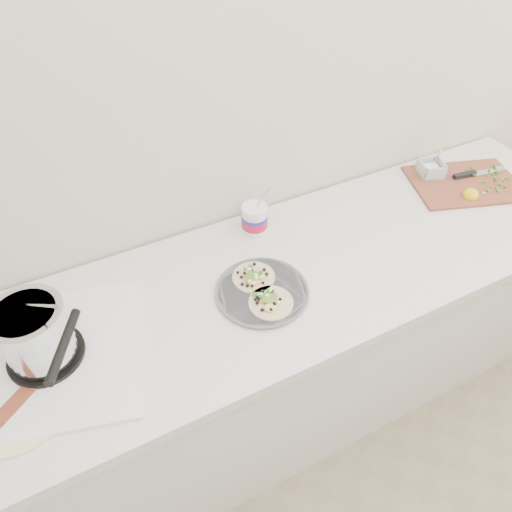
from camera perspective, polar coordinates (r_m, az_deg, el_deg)
name	(u,v)px	position (r m, az deg, el deg)	size (l,w,h in m)	color
counter	(285,346)	(1.83, 3.67, -11.14)	(2.44, 0.66, 0.90)	silver
stove	(39,342)	(1.32, -25.45, -9.66)	(0.59, 0.57, 0.24)	silver
taco_plate	(262,290)	(1.39, 0.76, -4.22)	(0.29, 0.29, 0.04)	#58575E
tub	(256,217)	(1.57, -0.06, 4.96)	(0.09, 0.09, 0.21)	white
cutboard	(463,180)	(2.00, 24.50, 8.67)	(0.49, 0.41, 0.07)	brown
bacon_plate	(18,404)	(1.33, -27.64, -16.04)	(0.27, 0.27, 0.02)	beige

